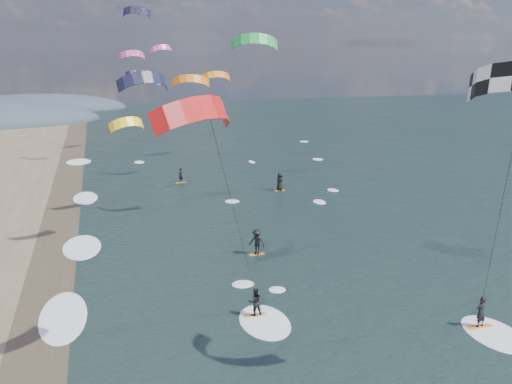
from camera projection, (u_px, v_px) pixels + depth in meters
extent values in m
cube|color=#382D23|center=(33.00, 369.00, 25.72)|extent=(3.00, 240.00, 0.00)
ellipsoid|color=#3D4756|center=(34.00, 110.00, 125.70)|extent=(40.00, 18.00, 7.00)
cube|color=orange|center=(479.00, 327.00, 29.49)|extent=(1.36, 0.41, 0.06)
imported|color=black|center=(481.00, 312.00, 29.27)|extent=(0.70, 0.55, 1.67)
ellipsoid|color=white|center=(494.00, 334.00, 28.83)|extent=(2.60, 4.20, 0.12)
cylinder|color=black|center=(500.00, 213.00, 24.36)|extent=(0.02, 0.02, 13.87)
cube|color=orange|center=(255.00, 315.00, 30.75)|extent=(1.22, 0.37, 0.06)
imported|color=black|center=(255.00, 302.00, 30.54)|extent=(0.77, 0.61, 1.54)
ellipsoid|color=white|center=(265.00, 322.00, 30.08)|extent=(2.60, 4.20, 0.12)
cylinder|color=black|center=(235.00, 217.00, 25.83)|extent=(0.02, 0.02, 12.71)
cube|color=orange|center=(257.00, 254.00, 39.63)|extent=(1.10, 0.35, 0.05)
imported|color=black|center=(257.00, 242.00, 39.39)|extent=(1.33, 1.25, 1.80)
cube|color=orange|center=(280.00, 190.00, 56.90)|extent=(1.10, 0.35, 0.05)
imported|color=black|center=(280.00, 181.00, 56.67)|extent=(0.87, 1.02, 1.77)
cube|color=orange|center=(181.00, 182.00, 60.15)|extent=(1.10, 0.35, 0.05)
imported|color=black|center=(181.00, 175.00, 59.95)|extent=(0.67, 0.64, 1.55)
ellipsoid|color=white|center=(66.00, 316.00, 30.69)|extent=(2.40, 5.40, 0.11)
ellipsoid|color=white|center=(73.00, 248.00, 40.95)|extent=(2.40, 5.40, 0.11)
ellipsoid|color=white|center=(78.00, 198.00, 54.00)|extent=(2.40, 5.40, 0.11)
ellipsoid|color=white|center=(81.00, 162.00, 70.78)|extent=(2.40, 5.40, 0.11)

